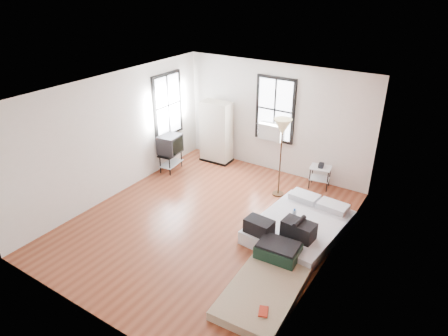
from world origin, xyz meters
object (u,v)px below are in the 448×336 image
Objects in this scene: floor_lamp at (282,130)px; tv_stand at (170,146)px; mattress_main at (299,226)px; wardrobe at (216,132)px; side_table at (320,171)px; mattress_bare at (269,278)px.

tv_stand is (-2.94, -0.35, -0.91)m from floor_lamp.
wardrobe is at bearing 153.68° from mattress_main.
wardrobe is (-3.29, 1.98, 0.65)m from mattress_main.
mattress_main is 2.12m from floor_lamp.
floor_lamp is at bearing -128.28° from side_table.
floor_lamp reaches higher than wardrobe.
wardrobe reaches higher than mattress_bare.
mattress_bare is 4.84m from tv_stand.
floor_lamp is at bearing 109.64° from mattress_bare.
floor_lamp is at bearing -21.46° from wardrobe.
side_table is 0.34× the size of floor_lamp.
mattress_bare is 3.26× the size of side_table.
mattress_main reaches higher than mattress_bare.
mattress_main is 1.17× the size of floor_lamp.
mattress_bare is (0.17, -1.61, -0.05)m from mattress_main.
floor_lamp reaches higher than tv_stand.
side_table is (-0.52, 3.66, 0.29)m from mattress_bare.
floor_lamp reaches higher than mattress_bare.
mattress_bare is 1.23× the size of wardrobe.
tv_stand is at bearing -122.80° from wardrobe.
tv_stand is at bearing -161.51° from side_table.
side_table is at bearing 104.31° from mattress_main.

